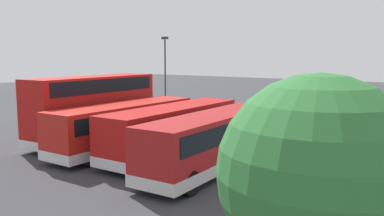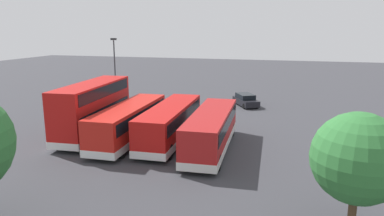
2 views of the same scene
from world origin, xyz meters
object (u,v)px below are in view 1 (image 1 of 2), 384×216
(bus_single_deck_third, at_px, (125,125))
(car_hatchback_silver, at_px, (325,118))
(bus_single_deck_near_end, at_px, (214,139))
(lamp_post_tall, at_px, (165,69))
(bus_single_deck_second, at_px, (174,129))
(bus_double_decker_fourth, at_px, (94,107))

(bus_single_deck_third, relative_size, car_hatchback_silver, 2.40)
(car_hatchback_silver, bearing_deg, bus_single_deck_near_end, 88.44)
(lamp_post_tall, bearing_deg, bus_single_deck_second, 131.48)
(bus_single_deck_third, xyz_separation_m, bus_double_decker_fourth, (3.58, -0.54, 0.82))
(bus_double_decker_fourth, distance_m, lamp_post_tall, 14.88)
(lamp_post_tall, bearing_deg, bus_single_deck_third, 121.23)
(bus_single_deck_third, height_order, lamp_post_tall, lamp_post_tall)
(bus_single_deck_second, height_order, car_hatchback_silver, bus_single_deck_second)
(car_hatchback_silver, bearing_deg, bus_double_decker_fourth, 54.95)
(bus_double_decker_fourth, relative_size, car_hatchback_silver, 2.26)
(bus_double_decker_fourth, height_order, car_hatchback_silver, bus_double_decker_fourth)
(bus_single_deck_second, distance_m, bus_double_decker_fourth, 6.92)
(bus_single_deck_third, bearing_deg, bus_single_deck_second, -166.51)
(bus_single_deck_second, bearing_deg, bus_single_deck_third, 13.49)
(bus_single_deck_near_end, bearing_deg, bus_double_decker_fourth, -5.08)
(bus_single_deck_second, height_order, bus_single_deck_third, same)
(bus_single_deck_third, bearing_deg, car_hatchback_silver, -114.56)
(bus_single_deck_near_end, relative_size, bus_single_deck_third, 1.00)
(bus_single_deck_second, bearing_deg, lamp_post_tall, -48.52)
(bus_single_deck_near_end, height_order, lamp_post_tall, lamp_post_tall)
(bus_single_deck_near_end, bearing_deg, car_hatchback_silver, -91.56)
(bus_single_deck_third, height_order, car_hatchback_silver, bus_single_deck_third)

